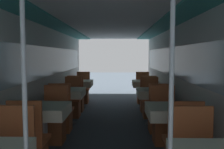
{
  "coord_description": "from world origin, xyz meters",
  "views": [
    {
      "loc": [
        0.15,
        -1.12,
        1.49
      ],
      "look_at": [
        0.07,
        2.59,
        1.19
      ],
      "focal_mm": 40.0,
      "sensor_mm": 36.0,
      "label": 1
    }
  ],
  "objects": [
    {
      "name": "chair_right_far_3",
      "position": [
        0.93,
        6.51,
        0.29
      ],
      "size": [
        0.41,
        0.41,
        0.96
      ],
      "rotation": [
        0.0,
        0.0,
        3.14
      ],
      "color": "brown",
      "rests_on": "ground_plane"
    },
    {
      "name": "chair_left_near_3",
      "position": [
        -0.93,
        5.35,
        0.29
      ],
      "size": [
        0.41,
        0.41,
        0.96
      ],
      "color": "brown",
      "rests_on": "ground_plane"
    },
    {
      "name": "dining_table_right_1",
      "position": [
        0.93,
        2.44,
        0.64
      ],
      "size": [
        0.71,
        0.71,
        0.75
      ],
      "color": "#4C4C51",
      "rests_on": "ground_plane"
    },
    {
      "name": "chair_right_far_2",
      "position": [
        0.93,
        4.76,
        0.29
      ],
      "size": [
        0.41,
        0.41,
        0.96
      ],
      "rotation": [
        0.0,
        0.0,
        3.14
      ],
      "color": "brown",
      "rests_on": "ground_plane"
    },
    {
      "name": "dining_table_left_1",
      "position": [
        -0.93,
        2.44,
        0.64
      ],
      "size": [
        0.71,
        0.71,
        0.75
      ],
      "color": "#4C4C51",
      "rests_on": "ground_plane"
    },
    {
      "name": "chair_left_far_1",
      "position": [
        -0.93,
        3.02,
        0.29
      ],
      "size": [
        0.41,
        0.41,
        0.96
      ],
      "rotation": [
        0.0,
        0.0,
        3.14
      ],
      "color": "brown",
      "rests_on": "ground_plane"
    },
    {
      "name": "chair_right_far_1",
      "position": [
        0.93,
        3.02,
        0.29
      ],
      "size": [
        0.41,
        0.41,
        0.96
      ],
      "rotation": [
        0.0,
        0.0,
        3.14
      ],
      "color": "brown",
      "rests_on": "ground_plane"
    },
    {
      "name": "chair_left_far_3",
      "position": [
        -0.93,
        6.51,
        0.29
      ],
      "size": [
        0.41,
        0.41,
        0.96
      ],
      "rotation": [
        0.0,
        0.0,
        3.14
      ],
      "color": "brown",
      "rests_on": "ground_plane"
    },
    {
      "name": "dining_table_left_2",
      "position": [
        -0.93,
        4.18,
        0.64
      ],
      "size": [
        0.71,
        0.71,
        0.75
      ],
      "color": "#4C4C51",
      "rests_on": "ground_plane"
    },
    {
      "name": "chair_right_near_2",
      "position": [
        0.93,
        3.6,
        0.29
      ],
      "size": [
        0.41,
        0.41,
        0.96
      ],
      "color": "brown",
      "rests_on": "ground_plane"
    },
    {
      "name": "chair_right_near_3",
      "position": [
        0.93,
        5.35,
        0.29
      ],
      "size": [
        0.41,
        0.41,
        0.96
      ],
      "color": "brown",
      "rests_on": "ground_plane"
    },
    {
      "name": "wall_right",
      "position": [
        1.36,
        3.55,
        1.08
      ],
      "size": [
        0.05,
        9.89,
        2.07
      ],
      "color": "silver",
      "rests_on": "ground_plane"
    },
    {
      "name": "dining_table_right_2",
      "position": [
        0.93,
        4.18,
        0.64
      ],
      "size": [
        0.71,
        0.71,
        0.75
      ],
      "color": "#4C4C51",
      "rests_on": "ground_plane"
    },
    {
      "name": "dining_table_left_3",
      "position": [
        -0.93,
        5.93,
        0.64
      ],
      "size": [
        0.71,
        0.71,
        0.75
      ],
      "color": "#4C4C51",
      "rests_on": "ground_plane"
    },
    {
      "name": "chair_left_near_2",
      "position": [
        -0.93,
        3.6,
        0.29
      ],
      "size": [
        0.41,
        0.41,
        0.96
      ],
      "color": "brown",
      "rests_on": "ground_plane"
    },
    {
      "name": "support_pole_left_0",
      "position": [
        -0.54,
        0.69,
        1.04
      ],
      "size": [
        0.04,
        0.04,
        2.07
      ],
      "color": "silver",
      "rests_on": "ground_plane"
    },
    {
      "name": "dining_table_right_3",
      "position": [
        0.93,
        5.93,
        0.64
      ],
      "size": [
        0.71,
        0.71,
        0.75
      ],
      "color": "#4C4C51",
      "rests_on": "ground_plane"
    },
    {
      "name": "wall_left",
      "position": [
        -1.36,
        3.55,
        1.08
      ],
      "size": [
        0.05,
        9.89,
        2.07
      ],
      "color": "silver",
      "rests_on": "ground_plane"
    },
    {
      "name": "chair_left_far_2",
      "position": [
        -0.93,
        4.76,
        0.29
      ],
      "size": [
        0.41,
        0.41,
        0.96
      ],
      "rotation": [
        0.0,
        0.0,
        3.14
      ],
      "color": "brown",
      "rests_on": "ground_plane"
    },
    {
      "name": "ceiling_panel",
      "position": [
        0.0,
        3.55,
        2.11
      ],
      "size": [
        2.73,
        9.89,
        0.07
      ],
      "color": "silver",
      "rests_on": "wall_left"
    },
    {
      "name": "support_pole_right_0",
      "position": [
        0.54,
        0.69,
        1.04
      ],
      "size": [
        0.04,
        0.04,
        2.07
      ],
      "color": "silver",
      "rests_on": "ground_plane"
    }
  ]
}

